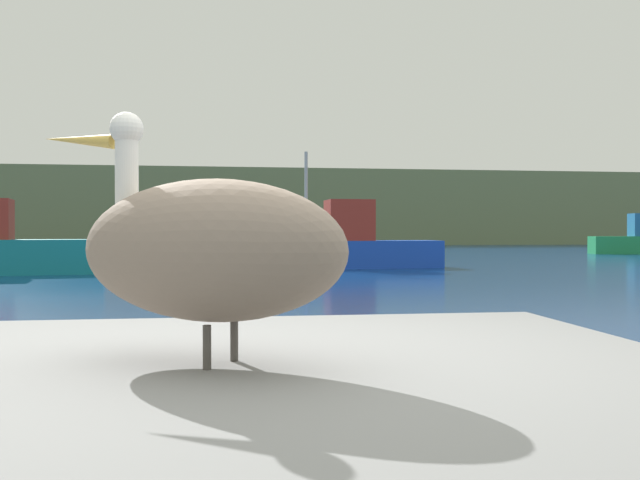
# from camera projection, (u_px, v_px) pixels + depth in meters

# --- Properties ---
(hillside_backdrop) EXTENTS (140.00, 12.71, 7.53)m
(hillside_backdrop) POSITION_uv_depth(u_px,v_px,m) (231.00, 209.00, 70.21)
(hillside_backdrop) COLOR #6B7A51
(hillside_backdrop) RESTS_ON ground
(pier_dock) EXTENTS (3.74, 2.74, 0.82)m
(pier_dock) POSITION_uv_depth(u_px,v_px,m) (209.00, 475.00, 2.48)
(pier_dock) COLOR gray
(pier_dock) RESTS_ON ground
(pelican) EXTENTS (1.31, 1.03, 0.96)m
(pelican) POSITION_uv_depth(u_px,v_px,m) (206.00, 248.00, 2.47)
(pelican) COLOR gray
(pelican) RESTS_ON pier_dock
(fishing_boat_blue) EXTENTS (6.23, 2.06, 4.20)m
(fishing_boat_blue) POSITION_uv_depth(u_px,v_px,m) (354.00, 246.00, 24.49)
(fishing_boat_blue) COLOR blue
(fishing_boat_blue) RESTS_ON ground
(fishing_boat_green) EXTENTS (4.84, 2.12, 3.64)m
(fishing_boat_green) POSITION_uv_depth(u_px,v_px,m) (634.00, 240.00, 39.96)
(fishing_boat_green) COLOR #1E8C4C
(fishing_boat_green) RESTS_ON ground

